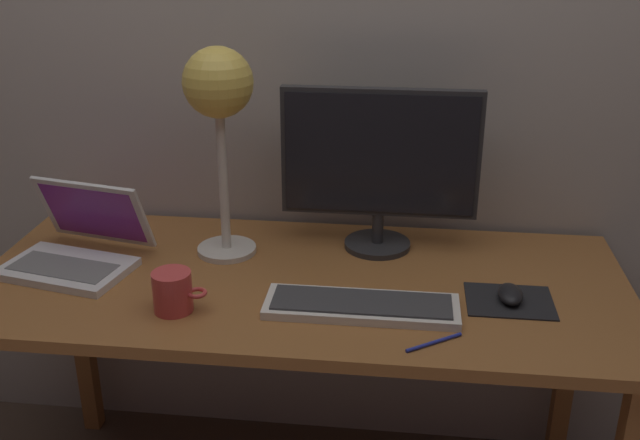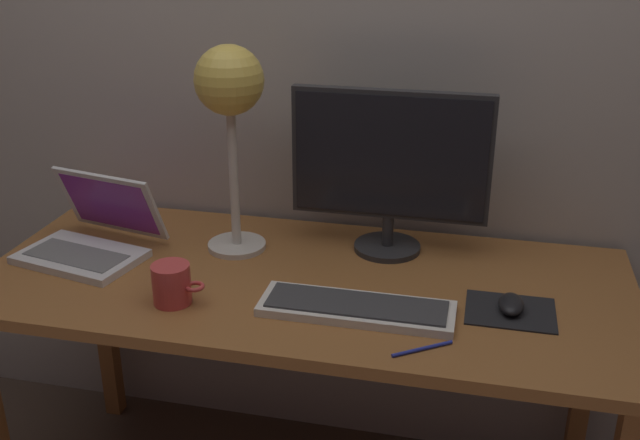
{
  "view_description": "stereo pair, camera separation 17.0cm",
  "coord_description": "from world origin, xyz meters",
  "px_view_note": "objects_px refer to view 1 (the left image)",
  "views": [
    {
      "loc": [
        0.24,
        -1.61,
        1.58
      ],
      "look_at": [
        0.05,
        -0.05,
        0.92
      ],
      "focal_mm": 41.5,
      "sensor_mm": 36.0,
      "label": 1
    },
    {
      "loc": [
        0.41,
        -1.58,
        1.58
      ],
      "look_at": [
        0.05,
        -0.05,
        0.92
      ],
      "focal_mm": 41.5,
      "sensor_mm": 36.0,
      "label": 2
    }
  ],
  "objects_px": {
    "keyboard_main": "(362,306)",
    "coffee_mug": "(173,292)",
    "laptop": "(80,241)",
    "pen": "(434,342)",
    "monitor": "(380,161)",
    "mouse": "(510,294)",
    "desk_lamp": "(219,97)"
  },
  "relations": [
    {
      "from": "laptop",
      "to": "pen",
      "type": "relative_size",
      "value": 2.56
    },
    {
      "from": "desk_lamp",
      "to": "pen",
      "type": "distance_m",
      "value": 0.78
    },
    {
      "from": "mouse",
      "to": "pen",
      "type": "height_order",
      "value": "mouse"
    },
    {
      "from": "keyboard_main",
      "to": "pen",
      "type": "relative_size",
      "value": 3.14
    },
    {
      "from": "keyboard_main",
      "to": "pen",
      "type": "height_order",
      "value": "keyboard_main"
    },
    {
      "from": "keyboard_main",
      "to": "mouse",
      "type": "distance_m",
      "value": 0.35
    },
    {
      "from": "coffee_mug",
      "to": "desk_lamp",
      "type": "bearing_deg",
      "value": 81.7
    },
    {
      "from": "monitor",
      "to": "laptop",
      "type": "xyz_separation_m",
      "value": [
        -0.75,
        -0.18,
        -0.19
      ]
    },
    {
      "from": "keyboard_main",
      "to": "laptop",
      "type": "height_order",
      "value": "laptop"
    },
    {
      "from": "keyboard_main",
      "to": "coffee_mug",
      "type": "height_order",
      "value": "coffee_mug"
    },
    {
      "from": "monitor",
      "to": "desk_lamp",
      "type": "relative_size",
      "value": 0.94
    },
    {
      "from": "keyboard_main",
      "to": "laptop",
      "type": "bearing_deg",
      "value": 167.17
    },
    {
      "from": "monitor",
      "to": "keyboard_main",
      "type": "relative_size",
      "value": 1.16
    },
    {
      "from": "desk_lamp",
      "to": "laptop",
      "type": "bearing_deg",
      "value": -164.29
    },
    {
      "from": "laptop",
      "to": "coffee_mug",
      "type": "relative_size",
      "value": 2.89
    },
    {
      "from": "monitor",
      "to": "desk_lamp",
      "type": "height_order",
      "value": "desk_lamp"
    },
    {
      "from": "monitor",
      "to": "desk_lamp",
      "type": "distance_m",
      "value": 0.44
    },
    {
      "from": "laptop",
      "to": "desk_lamp",
      "type": "xyz_separation_m",
      "value": [
        0.36,
        0.1,
        0.36
      ]
    },
    {
      "from": "monitor",
      "to": "mouse",
      "type": "xyz_separation_m",
      "value": [
        0.32,
        -0.26,
        -0.22
      ]
    },
    {
      "from": "laptop",
      "to": "coffee_mug",
      "type": "distance_m",
      "value": 0.38
    },
    {
      "from": "laptop",
      "to": "pen",
      "type": "bearing_deg",
      "value": -17.93
    },
    {
      "from": "keyboard_main",
      "to": "desk_lamp",
      "type": "height_order",
      "value": "desk_lamp"
    },
    {
      "from": "mouse",
      "to": "desk_lamp",
      "type": "bearing_deg",
      "value": 165.39
    },
    {
      "from": "coffee_mug",
      "to": "pen",
      "type": "relative_size",
      "value": 0.89
    },
    {
      "from": "desk_lamp",
      "to": "coffee_mug",
      "type": "distance_m",
      "value": 0.49
    },
    {
      "from": "desk_lamp",
      "to": "coffee_mug",
      "type": "relative_size",
      "value": 4.36
    },
    {
      "from": "monitor",
      "to": "keyboard_main",
      "type": "distance_m",
      "value": 0.42
    },
    {
      "from": "pen",
      "to": "laptop",
      "type": "bearing_deg",
      "value": 162.07
    },
    {
      "from": "keyboard_main",
      "to": "coffee_mug",
      "type": "distance_m",
      "value": 0.43
    },
    {
      "from": "monitor",
      "to": "coffee_mug",
      "type": "relative_size",
      "value": 4.11
    },
    {
      "from": "keyboard_main",
      "to": "monitor",
      "type": "bearing_deg",
      "value": 86.84
    },
    {
      "from": "laptop",
      "to": "mouse",
      "type": "height_order",
      "value": "laptop"
    }
  ]
}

